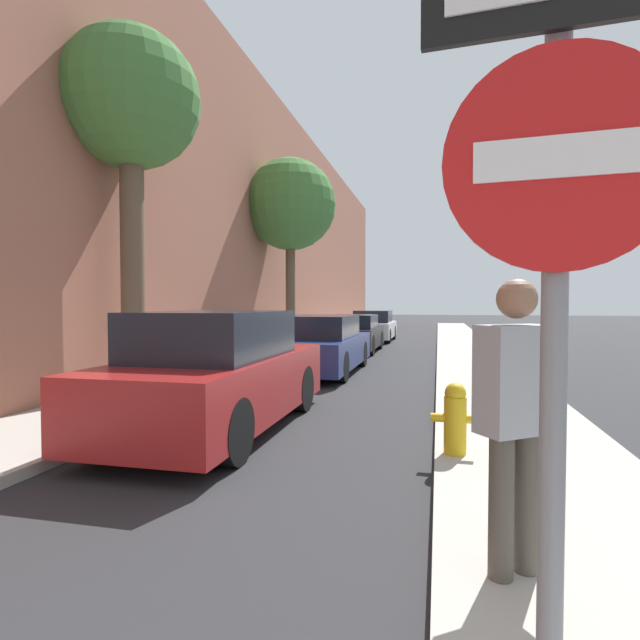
% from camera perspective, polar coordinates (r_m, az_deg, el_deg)
% --- Properties ---
extents(ground_plane, '(120.00, 120.00, 0.00)m').
position_cam_1_polar(ground_plane, '(14.98, 5.86, -4.55)').
color(ground_plane, '#28282B').
extents(sidewalk_left, '(2.00, 52.00, 0.12)m').
position_cam_1_polar(sidewalk_left, '(15.61, -4.78, -4.07)').
color(sidewalk_left, '#ADA89E').
rests_on(sidewalk_left, ground).
extents(sidewalk_right, '(2.00, 52.00, 0.12)m').
position_cam_1_polar(sidewalk_right, '(14.88, 17.03, -4.44)').
color(sidewalk_right, '#ADA89E').
rests_on(sidewalk_right, ground).
extents(building_facade_left, '(0.70, 52.00, 9.35)m').
position_cam_1_polar(building_facade_left, '(16.28, -9.46, 12.47)').
color(building_facade_left, '#9E604C').
rests_on(building_facade_left, ground).
extents(parked_car_red, '(1.72, 4.33, 1.58)m').
position_cam_1_polar(parked_car_red, '(6.79, -11.42, -6.08)').
color(parked_car_red, black).
rests_on(parked_car_red, ground).
extents(parked_car_navy, '(1.77, 4.57, 1.39)m').
position_cam_1_polar(parked_car_navy, '(12.13, 0.09, -2.90)').
color(parked_car_navy, black).
rests_on(parked_car_navy, ground).
extents(parked_car_black, '(1.74, 3.92, 1.29)m').
position_cam_1_polar(parked_car_black, '(17.40, 3.80, -1.58)').
color(parked_car_black, black).
rests_on(parked_car_black, ground).
extents(parked_car_white, '(1.72, 4.00, 1.36)m').
position_cam_1_polar(parked_car_white, '(22.48, 6.14, -0.75)').
color(parked_car_white, black).
rests_on(parked_car_white, ground).
extents(street_tree_near, '(2.41, 2.41, 6.35)m').
position_cam_1_polar(street_tree_near, '(10.07, -20.74, 21.68)').
color(street_tree_near, brown).
rests_on(street_tree_near, sidewalk_left).
extents(street_tree_far, '(3.04, 3.04, 6.37)m').
position_cam_1_polar(street_tree_far, '(17.09, -3.41, 12.87)').
color(street_tree_far, brown).
rests_on(street_tree_far, sidewalk_left).
extents(fire_hydrant, '(0.50, 0.23, 0.74)m').
position_cam_1_polar(fire_hydrant, '(5.47, 15.14, -10.65)').
color(fire_hydrant, gold).
rests_on(fire_hydrant, sidewalk_right).
extents(traffic_sign_post, '(0.72, 0.13, 2.50)m').
position_cam_1_polar(traffic_sign_post, '(1.49, 25.32, 5.25)').
color(traffic_sign_post, gray).
rests_on(traffic_sign_post, sidewalk_right).
extents(pedestrian, '(0.49, 0.44, 1.70)m').
position_cam_1_polar(pedestrian, '(3.11, 21.36, -9.38)').
color(pedestrian, '#4C473D').
rests_on(pedestrian, sidewalk_right).
extents(bicycle, '(0.45, 1.46, 0.60)m').
position_cam_1_polar(bicycle, '(8.41, 22.35, -6.80)').
color(bicycle, black).
rests_on(bicycle, sidewalk_right).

